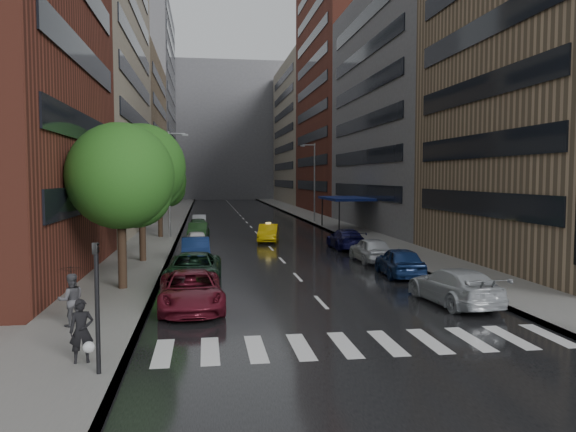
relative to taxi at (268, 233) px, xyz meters
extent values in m
plane|color=gray|center=(-0.30, -26.34, -0.72)|extent=(220.00, 220.00, 0.00)
cube|color=black|center=(-0.30, 23.66, -0.71)|extent=(14.00, 140.00, 0.01)
cube|color=gray|center=(-9.30, 23.66, -0.64)|extent=(4.00, 140.00, 0.15)
cube|color=gray|center=(8.70, 23.66, -0.64)|extent=(4.00, 140.00, 0.15)
cube|color=silver|center=(-6.40, -28.34, -0.71)|extent=(0.55, 2.80, 0.01)
cube|color=silver|center=(-5.00, -28.34, -0.71)|extent=(0.55, 2.80, 0.01)
cube|color=silver|center=(-3.60, -28.34, -0.71)|extent=(0.55, 2.80, 0.01)
cube|color=silver|center=(-2.20, -28.34, -0.71)|extent=(0.55, 2.80, 0.01)
cube|color=silver|center=(-0.80, -28.34, -0.71)|extent=(0.55, 2.80, 0.01)
cube|color=silver|center=(0.60, -28.34, -0.71)|extent=(0.55, 2.80, 0.01)
cube|color=silver|center=(2.00, -28.34, -0.71)|extent=(0.55, 2.80, 0.01)
cube|color=silver|center=(3.40, -28.34, -0.71)|extent=(0.55, 2.80, 0.01)
cube|color=silver|center=(4.80, -28.34, -0.71)|extent=(0.55, 2.80, 0.01)
cube|color=silver|center=(6.20, -28.34, -0.71)|extent=(0.55, 2.80, 0.01)
cube|color=maroon|center=(-15.30, -14.34, 12.28)|extent=(8.00, 20.00, 26.00)
cube|color=gray|center=(-15.30, 9.66, 16.28)|extent=(8.00, 28.00, 34.00)
cube|color=#937A5B|center=(-15.30, 37.66, 10.28)|extent=(8.00, 28.00, 22.00)
cube|color=slate|center=(-15.30, 67.66, 18.28)|extent=(8.00, 32.00, 38.00)
cube|color=#937A5B|center=(14.70, -14.34, 14.28)|extent=(8.00, 20.00, 30.00)
cube|color=slate|center=(14.70, 9.66, 11.28)|extent=(8.00, 28.00, 24.00)
cube|color=maroon|center=(14.70, 37.66, 17.28)|extent=(8.00, 28.00, 36.00)
cube|color=gray|center=(14.70, 67.66, 13.28)|extent=(8.00, 32.00, 28.00)
cube|color=slate|center=(-0.30, 91.66, 15.28)|extent=(40.00, 14.00, 32.00)
cylinder|color=#382619|center=(-8.90, -18.72, 1.41)|extent=(0.40, 0.40, 4.26)
sphere|color=#1E5116|center=(-8.90, -18.72, 4.61)|extent=(4.87, 4.87, 4.87)
cylinder|color=#382619|center=(-8.90, -10.13, 1.62)|extent=(0.40, 0.40, 4.68)
sphere|color=#1E5116|center=(-8.90, -10.13, 5.13)|extent=(5.34, 5.34, 5.34)
cylinder|color=#382619|center=(-8.90, 3.87, 1.25)|extent=(0.40, 0.40, 3.94)
sphere|color=#1E5116|center=(-8.90, 3.87, 4.21)|extent=(4.50, 4.50, 4.50)
imported|color=gold|center=(0.00, 0.00, 0.00)|extent=(2.27, 4.56, 1.44)
imported|color=maroon|center=(-5.70, -22.77, 0.04)|extent=(2.75, 5.54, 1.51)
imported|color=#152F20|center=(-5.70, -17.76, 0.06)|extent=(2.91, 5.78, 1.57)
imported|color=#0F1F49|center=(-5.70, -10.74, 0.07)|extent=(1.82, 4.85, 1.58)
imported|color=silver|center=(-5.70, -4.05, -0.05)|extent=(1.89, 4.05, 1.34)
imported|color=#173216|center=(-5.70, 1.99, 0.01)|extent=(1.72, 4.49, 1.46)
imported|color=#18361A|center=(-5.70, 6.58, 0.05)|extent=(2.08, 4.61, 1.53)
imported|color=#B4B7BE|center=(-5.70, 13.89, -0.06)|extent=(1.45, 4.02, 1.32)
imported|color=#AAAEB3|center=(5.10, -23.49, 0.05)|extent=(2.60, 5.44, 1.53)
imported|color=#11234F|center=(5.10, -16.89, 0.07)|extent=(2.18, 4.74, 1.58)
imported|color=silver|center=(5.10, -11.70, 0.06)|extent=(1.92, 4.58, 1.55)
imported|color=#0E0E41|center=(5.10, -5.37, 0.02)|extent=(2.09, 5.09, 1.47)
imported|color=black|center=(-8.52, -29.31, 0.32)|extent=(0.71, 0.54, 1.77)
sphere|color=white|center=(-8.32, -29.41, -0.12)|extent=(0.32, 0.32, 0.32)
imported|color=#48474C|center=(-9.69, -25.30, 0.34)|extent=(1.06, 0.94, 1.83)
imported|color=black|center=(-9.69, -25.30, 1.08)|extent=(0.96, 0.98, 0.88)
cylinder|color=black|center=(-7.90, -30.31, 1.03)|extent=(0.12, 0.12, 3.20)
imported|color=black|center=(-7.90, -30.31, 2.43)|extent=(0.18, 0.15, 0.90)
cylinder|color=gray|center=(-8.10, 3.66, 3.93)|extent=(0.18, 0.18, 9.00)
cube|color=gray|center=(-6.70, 3.66, 8.13)|extent=(0.50, 0.22, 0.16)
cylinder|color=gray|center=(7.50, 18.66, 3.93)|extent=(0.18, 0.18, 9.00)
cube|color=gray|center=(6.10, 18.66, 8.13)|extent=(0.50, 0.22, 0.16)
cube|color=navy|center=(8.70, 8.66, 2.43)|extent=(4.00, 8.00, 0.25)
cylinder|color=black|center=(7.10, 4.86, 0.93)|extent=(0.12, 0.12, 3.00)
cylinder|color=black|center=(7.10, 12.46, 0.93)|extent=(0.12, 0.12, 3.00)
camera|label=1|loc=(-5.11, -45.21, 4.57)|focal=35.00mm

